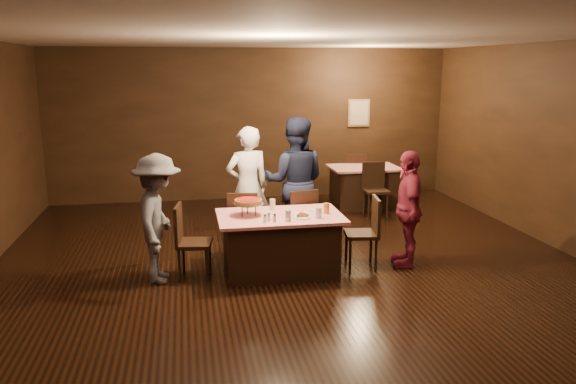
# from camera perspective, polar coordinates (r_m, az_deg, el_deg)

# --- Properties ---
(room) EXTENTS (10.00, 10.04, 3.02)m
(room) POSITION_cam_1_polar(r_m,az_deg,el_deg) (6.37, 1.88, 8.16)
(room) COLOR black
(room) RESTS_ON ground
(main_table) EXTENTS (1.60, 1.00, 0.77)m
(main_table) POSITION_cam_1_polar(r_m,az_deg,el_deg) (7.32, -0.81, -5.26)
(main_table) COLOR red
(main_table) RESTS_ON ground
(back_table) EXTENTS (1.30, 0.90, 0.77)m
(back_table) POSITION_cam_1_polar(r_m,az_deg,el_deg) (10.85, 7.68, 0.55)
(back_table) COLOR #A50B0B
(back_table) RESTS_ON ground
(chair_far_left) EXTENTS (0.47, 0.47, 0.95)m
(chair_far_left) POSITION_cam_1_polar(r_m,az_deg,el_deg) (7.96, -4.58, -3.16)
(chair_far_left) COLOR black
(chair_far_left) RESTS_ON ground
(chair_far_right) EXTENTS (0.51, 0.51, 0.95)m
(chair_far_right) POSITION_cam_1_polar(r_m,az_deg,el_deg) (8.07, 1.09, -2.88)
(chair_far_right) COLOR black
(chair_far_right) RESTS_ON ground
(chair_end_left) EXTENTS (0.48, 0.48, 0.95)m
(chair_end_left) POSITION_cam_1_polar(r_m,az_deg,el_deg) (7.20, -9.51, -5.00)
(chair_end_left) COLOR black
(chair_end_left) RESTS_ON ground
(chair_end_right) EXTENTS (0.47, 0.47, 0.95)m
(chair_end_right) POSITION_cam_1_polar(r_m,az_deg,el_deg) (7.55, 7.46, -4.10)
(chair_end_right) COLOR black
(chair_end_right) RESTS_ON ground
(chair_back_near) EXTENTS (0.44, 0.44, 0.95)m
(chair_back_near) POSITION_cam_1_polar(r_m,az_deg,el_deg) (10.19, 8.92, 0.24)
(chair_back_near) COLOR black
(chair_back_near) RESTS_ON ground
(chair_back_far) EXTENTS (0.49, 0.49, 0.95)m
(chair_back_far) POSITION_cam_1_polar(r_m,az_deg,el_deg) (11.39, 6.76, 1.62)
(chair_back_far) COLOR black
(chair_back_far) RESTS_ON ground
(diner_white_jacket) EXTENTS (0.73, 0.56, 1.79)m
(diner_white_jacket) POSITION_cam_1_polar(r_m,az_deg,el_deg) (8.30, -4.11, 0.51)
(diner_white_jacket) COLOR white
(diner_white_jacket) RESTS_ON ground
(diner_navy_hoodie) EXTENTS (1.10, 0.95, 1.92)m
(diner_navy_hoodie) POSITION_cam_1_polar(r_m,az_deg,el_deg) (8.34, 0.71, 1.06)
(diner_navy_hoodie) COLOR #161C34
(diner_navy_hoodie) RESTS_ON ground
(diner_grey_knit) EXTENTS (0.70, 1.09, 1.61)m
(diner_grey_knit) POSITION_cam_1_polar(r_m,az_deg,el_deg) (7.10, -13.07, -2.65)
(diner_grey_knit) COLOR #57575C
(diner_grey_knit) RESTS_ON ground
(diner_red_shirt) EXTENTS (0.60, 0.98, 1.57)m
(diner_red_shirt) POSITION_cam_1_polar(r_m,az_deg,el_deg) (7.65, 12.09, -1.66)
(diner_red_shirt) COLOR maroon
(diner_red_shirt) RESTS_ON ground
(pizza_stand) EXTENTS (0.38, 0.38, 0.22)m
(pizza_stand) POSITION_cam_1_polar(r_m,az_deg,el_deg) (7.16, -4.05, -0.99)
(pizza_stand) COLOR black
(pizza_stand) RESTS_ON main_table
(plate_with_slice) EXTENTS (0.25, 0.25, 0.06)m
(plate_with_slice) POSITION_cam_1_polar(r_m,az_deg,el_deg) (7.08, 1.42, -2.42)
(plate_with_slice) COLOR white
(plate_with_slice) RESTS_ON main_table
(plate_empty) EXTENTS (0.25, 0.25, 0.01)m
(plate_empty) POSITION_cam_1_polar(r_m,az_deg,el_deg) (7.46, 3.15, -1.80)
(plate_empty) COLOR white
(plate_empty) RESTS_ON main_table
(glass_front_left) EXTENTS (0.08, 0.08, 0.14)m
(glass_front_left) POSITION_cam_1_polar(r_m,az_deg,el_deg) (6.92, 0.00, -2.40)
(glass_front_left) COLOR silver
(glass_front_left) RESTS_ON main_table
(glass_front_right) EXTENTS (0.08, 0.08, 0.14)m
(glass_front_right) POSITION_cam_1_polar(r_m,az_deg,el_deg) (7.05, 3.13, -2.14)
(glass_front_right) COLOR silver
(glass_front_right) RESTS_ON main_table
(glass_amber) EXTENTS (0.08, 0.08, 0.14)m
(glass_amber) POSITION_cam_1_polar(r_m,az_deg,el_deg) (7.27, 3.91, -1.69)
(glass_amber) COLOR #BF7F26
(glass_amber) RESTS_ON main_table
(glass_back) EXTENTS (0.08, 0.08, 0.14)m
(glass_back) POSITION_cam_1_polar(r_m,az_deg,el_deg) (7.47, -1.59, -1.26)
(glass_back) COLOR silver
(glass_back) RESTS_ON main_table
(condiments) EXTENTS (0.17, 0.10, 0.09)m
(condiments) POSITION_cam_1_polar(r_m,az_deg,el_deg) (6.90, -1.90, -2.62)
(condiments) COLOR silver
(condiments) RESTS_ON main_table
(napkin_center) EXTENTS (0.19, 0.19, 0.01)m
(napkin_center) POSITION_cam_1_polar(r_m,az_deg,el_deg) (7.27, 1.51, -2.21)
(napkin_center) COLOR white
(napkin_center) RESTS_ON main_table
(napkin_left) EXTENTS (0.21, 0.21, 0.01)m
(napkin_left) POSITION_cam_1_polar(r_m,az_deg,el_deg) (7.14, -1.94, -2.48)
(napkin_left) COLOR white
(napkin_left) RESTS_ON main_table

